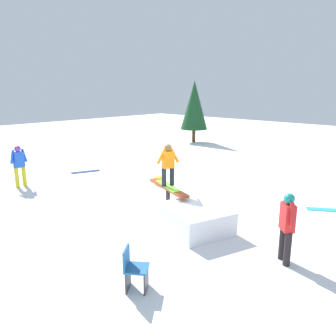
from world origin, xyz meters
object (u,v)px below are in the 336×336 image
Objects in this scene: bystander_blue at (19,164)px; loose_snowboard_navy at (86,172)px; loose_snowboard_cyan at (331,210)px; main_rider_on_rail at (168,165)px; folding_chair at (134,270)px; pine_tree_far at (194,105)px; rail_feature at (168,190)px; backpack_on_snow at (158,181)px; bystander_red at (287,224)px.

bystander_blue is 3.24m from loose_snowboard_navy.
bystander_blue reaches higher than loose_snowboard_cyan.
loose_snowboard_navy is (6.32, -0.99, -1.49)m from main_rider_on_rail.
main_rider_on_rail is 4.42m from folding_chair.
loose_snowboard_cyan is at bearing 147.33° from pine_tree_far.
rail_feature is at bearing 125.75° from pine_tree_far.
bystander_blue is 1.89× the size of folding_chair.
rail_feature is at bearing 10.84° from loose_snowboard_cyan.
main_rider_on_rail is at bearing 125.75° from pine_tree_far.
main_rider_on_rail is 4.03× the size of backpack_on_snow.
main_rider_on_rail is 3.26m from backpack_on_snow.
pine_tree_far is at bearing 58.19° from backpack_on_snow.
loose_snowboard_cyan is (-10.13, -2.68, 0.00)m from loose_snowboard_navy.
loose_snowboard_cyan is (0.29, -4.19, -0.91)m from bystander_red.
main_rider_on_rail is 0.84× the size of bystander_red.
bystander_red is 1.23× the size of loose_snowboard_navy.
main_rider_on_rail is at bearing -102.05° from backpack_on_snow.
bystander_blue is (6.12, 2.11, -0.57)m from main_rider_on_rail.
loose_snowboard_navy is 0.87× the size of loose_snowboard_cyan.
bystander_red is (-4.11, 0.51, 0.23)m from rail_feature.
folding_chair is 7.19m from backpack_on_snow.
folding_chair reaches higher than rail_feature.
main_rider_on_rail is 1.03× the size of loose_snowboard_navy.
loose_snowboard_cyan is (-3.82, -3.68, -1.49)m from main_rider_on_rail.
bystander_red reaches higher than loose_snowboard_navy.
main_rider_on_rail is 0.31× the size of pine_tree_far.
backpack_on_snow is (4.76, -5.38, -0.24)m from folding_chair.
loose_snowboard_navy is 9.86m from folding_chair.
pine_tree_far reaches higher than main_rider_on_rail.
bystander_red is at bearing 60.88° from loose_snowboard_cyan.
folding_chair reaches higher than backpack_on_snow.
backpack_on_snow is (2.32, -1.85, -0.52)m from rail_feature.
rail_feature is 14.16m from pine_tree_far.
pine_tree_far reaches higher than bystander_blue.
pine_tree_far is at bearing -1.62° from folding_chair.
rail_feature is 6.43m from loose_snowboard_navy.
bystander_red is 3.49m from folding_chair.
main_rider_on_rail reaches higher than loose_snowboard_navy.
folding_chair is (1.67, 3.02, -0.50)m from bystander_red.
bystander_red is 17.19m from pine_tree_far.
loose_snowboard_cyan is 7.35m from folding_chair.
pine_tree_far reaches higher than backpack_on_snow.
folding_chair is 18.45m from pine_tree_far.
loose_snowboard_navy is 1.51× the size of folding_chair.
main_rider_on_rail is at bearing 0.00° from rail_feature.
rail_feature is at bearing -78.01° from loose_snowboard_navy.
main_rider_on_rail is 0.90× the size of loose_snowboard_cyan.
rail_feature is at bearing 108.41° from bystander_blue.
loose_snowboard_navy is 10.88m from pine_tree_far.
bystander_blue is 1.09× the size of loose_snowboard_cyan.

